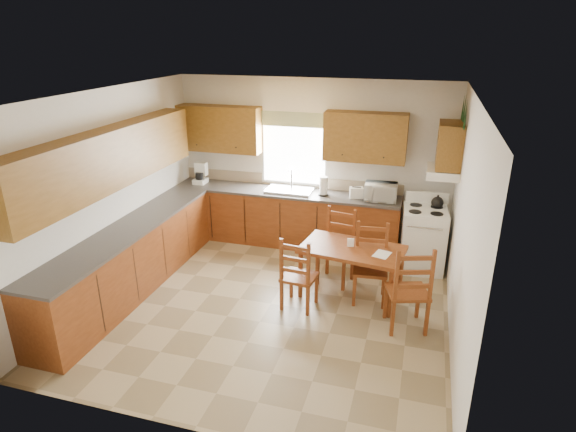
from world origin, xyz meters
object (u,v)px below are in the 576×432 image
(chair_near_left, at_px, (299,272))
(dining_table, at_px, (351,272))
(chair_far_right, at_px, (336,248))
(chair_near_right, at_px, (408,286))
(chair_far_left, at_px, (371,265))
(microwave, at_px, (381,192))
(stove, at_px, (423,240))

(chair_near_left, bearing_deg, dining_table, -136.02)
(chair_far_right, bearing_deg, chair_near_right, -29.74)
(chair_near_left, distance_m, chair_near_right, 1.36)
(chair_near_right, bearing_deg, chair_far_left, -62.07)
(chair_near_right, bearing_deg, microwave, -91.49)
(chair_far_right, bearing_deg, chair_near_left, -102.38)
(stove, height_order, chair_near_right, chair_near_right)
(dining_table, height_order, chair_far_left, chair_far_left)
(chair_far_left, bearing_deg, chair_near_right, -50.70)
(stove, relative_size, dining_table, 0.70)
(stove, height_order, chair_near_left, chair_near_left)
(chair_near_left, relative_size, chair_far_right, 0.94)
(chair_near_right, distance_m, chair_far_left, 0.70)
(stove, height_order, chair_far_right, chair_far_right)
(chair_far_right, bearing_deg, chair_far_left, -24.68)
(stove, relative_size, microwave, 2.04)
(stove, xyz_separation_m, chair_near_left, (-1.49, -1.57, 0.03))
(stove, height_order, dining_table, stove)
(microwave, height_order, chair_near_left, microwave)
(microwave, height_order, chair_near_right, microwave)
(stove, distance_m, chair_far_left, 1.33)
(stove, bearing_deg, chair_near_left, -138.00)
(microwave, relative_size, chair_near_right, 0.41)
(dining_table, distance_m, chair_far_right, 0.45)
(dining_table, relative_size, chair_near_right, 1.20)
(chair_near_left, relative_size, chair_near_right, 0.90)
(microwave, bearing_deg, chair_far_right, -115.92)
(stove, distance_m, chair_near_left, 2.16)
(stove, xyz_separation_m, dining_table, (-0.89, -1.10, -0.11))
(microwave, height_order, chair_far_left, microwave)
(microwave, bearing_deg, dining_table, -100.62)
(microwave, relative_size, dining_table, 0.34)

